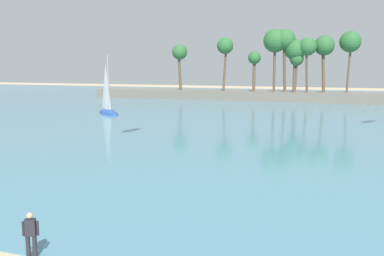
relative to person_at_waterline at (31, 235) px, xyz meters
name	(u,v)px	position (x,y,z in m)	size (l,w,h in m)	color
sea	(295,109)	(3.97, 53.66, -0.86)	(220.00, 107.06, 0.06)	teal
palm_headland	(322,77)	(7.35, 67.11, 3.70)	(81.87, 6.30, 13.10)	slate
person_at_waterline	(31,235)	(0.00, 0.00, 0.00)	(0.51, 0.33, 1.67)	#23232D
sailboat_near_shore	(108,108)	(-19.52, 38.70, -0.07)	(5.57, 5.12, 8.46)	#234793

